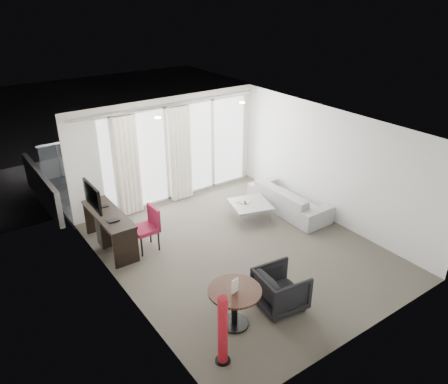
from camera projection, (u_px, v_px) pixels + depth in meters
floor at (241, 250)px, 9.04m from camera, size 5.00×6.00×0.00m
ceiling at (243, 129)px, 7.92m from camera, size 5.00×6.00×0.00m
wall_left at (121, 232)px, 7.18m from camera, size 0.00×6.00×2.60m
wall_right at (330, 166)px, 9.78m from camera, size 0.00×6.00×2.60m
wall_front at (368, 268)px, 6.27m from camera, size 5.00×0.00×2.60m
window_panel at (179, 152)px, 10.88m from camera, size 4.00×0.02×2.38m
window_frame at (179, 152)px, 10.87m from camera, size 4.10×0.06×2.44m
curtain_left at (127, 166)px, 10.01m from camera, size 0.60×0.20×2.38m
curtain_right at (180, 154)px, 10.73m from camera, size 0.60×0.20×2.38m
curtain_track at (169, 105)px, 10.06m from camera, size 4.80×0.04×0.04m
downlight_a at (158, 118)px, 8.63m from camera, size 0.12×0.12×0.02m
downlight_b at (242, 103)px, 9.72m from camera, size 0.12×0.12×0.02m
desk at (110, 230)px, 8.99m from camera, size 0.53×1.69×0.79m
tv at (92, 196)px, 8.25m from camera, size 0.05×0.80×0.50m
desk_chair at (145, 229)px, 8.88m from camera, size 0.51×0.48×0.93m
round_table at (235, 307)px, 6.94m from camera, size 0.86×0.86×0.68m
menu_card at (235, 290)px, 6.73m from camera, size 0.13×0.05×0.24m
red_lamp at (223, 331)px, 6.14m from camera, size 0.29×0.29×1.15m
tub_armchair at (281, 289)px, 7.33m from camera, size 0.86×0.84×0.71m
coffee_table at (250, 211)px, 10.19m from camera, size 1.07×1.07×0.39m
remote at (245, 204)px, 10.12m from camera, size 0.11×0.16×0.02m
magazine at (244, 203)px, 10.18m from camera, size 0.33×0.36×0.02m
sofa at (289, 199)px, 10.47m from camera, size 0.85×2.16×0.63m
terrace_slab at (155, 178)px, 12.54m from camera, size 5.60×3.00×0.12m
rattan_chair_a at (177, 159)px, 12.75m from camera, size 0.64×0.64×0.73m
rattan_chair_b at (204, 154)px, 13.08m from camera, size 0.51×0.51×0.73m
rattan_table at (185, 158)px, 13.10m from camera, size 0.66×0.66×0.53m
balustrade at (132, 146)px, 13.37m from camera, size 5.50×0.06×1.05m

